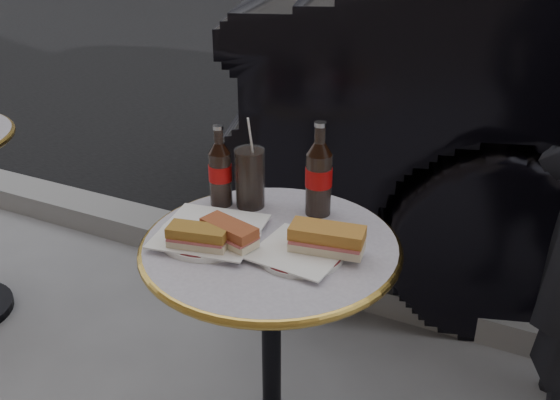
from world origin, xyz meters
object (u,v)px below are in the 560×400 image
at_px(plate_left, 210,234).
at_px(cola_bottle_left, 220,166).
at_px(cola_glass, 250,178).
at_px(plate_right, 300,254).
at_px(cola_bottle_right, 319,169).
at_px(bistro_table, 272,362).

height_order(plate_left, cola_bottle_left, cola_bottle_left).
relative_size(plate_left, cola_glass, 1.54).
height_order(plate_right, cola_bottle_left, cola_bottle_left).
xyz_separation_m(cola_bottle_left, cola_glass, (0.07, 0.03, -0.03)).
distance_m(cola_bottle_right, cola_glass, 0.18).
bearing_deg(cola_bottle_left, cola_glass, 18.75).
distance_m(bistro_table, cola_bottle_right, 0.53).
height_order(plate_left, cola_bottle_right, cola_bottle_right).
relative_size(plate_left, cola_bottle_right, 1.00).
height_order(bistro_table, cola_bottle_right, cola_bottle_right).
distance_m(cola_bottle_left, cola_glass, 0.08).
height_order(cola_bottle_left, cola_glass, cola_bottle_left).
relative_size(bistro_table, cola_glass, 4.57).
relative_size(bistro_table, cola_bottle_right, 2.96).
relative_size(plate_left, plate_right, 1.24).
bearing_deg(plate_left, bistro_table, 16.90).
distance_m(plate_left, cola_bottle_right, 0.31).
height_order(plate_left, plate_right, plate_left).
bearing_deg(cola_bottle_right, plate_left, -128.75).
xyz_separation_m(plate_left, cola_bottle_left, (-0.07, 0.16, 0.10)).
height_order(bistro_table, cola_bottle_left, cola_bottle_left).
bearing_deg(plate_right, cola_bottle_right, 102.71).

